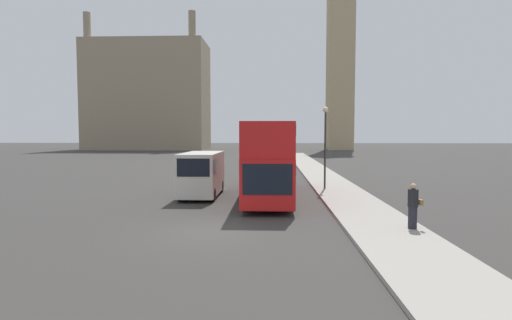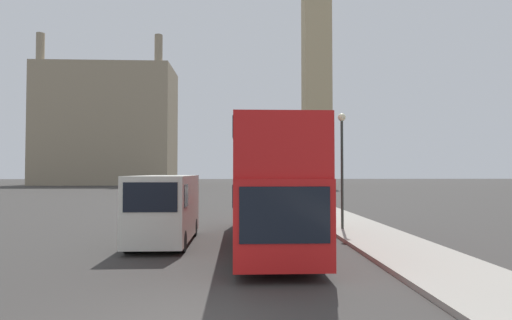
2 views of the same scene
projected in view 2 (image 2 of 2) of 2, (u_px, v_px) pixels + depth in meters
clock_tower at (316, 45)px, 87.42m from camera, size 6.20×6.37×59.73m
building_block_distant at (108, 126)px, 86.21m from camera, size 27.87×13.32×30.81m
red_double_decker_bus at (268, 181)px, 15.18m from camera, size 2.50×11.50×4.21m
white_van at (165, 207)px, 15.02m from camera, size 2.04×5.08×2.57m
street_lamp at (342, 152)px, 18.08m from camera, size 0.36×0.36×5.23m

